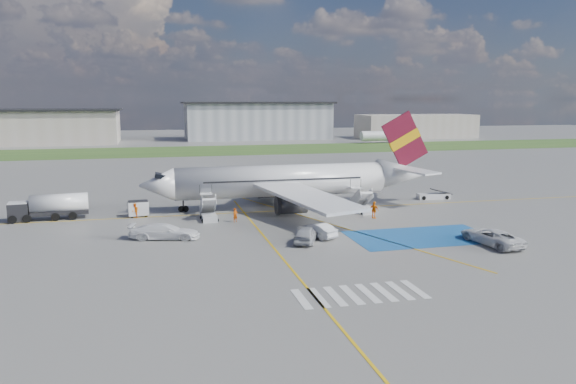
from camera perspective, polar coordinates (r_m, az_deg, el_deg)
name	(u,v)px	position (r m, az deg, el deg)	size (l,w,h in m)	color
ground	(312,233)	(56.85, 2.48, -4.21)	(400.00, 400.00, 0.00)	#60605E
grass_strip	(211,150)	(149.43, -7.79, 4.20)	(400.00, 30.00, 0.01)	#2D4C1E
taxiway_line_main	(285,211)	(68.18, -0.34, -1.90)	(120.00, 0.20, 0.01)	gold
taxiway_line_cross	(288,265)	(46.27, -0.02, -7.39)	(0.20, 60.00, 0.01)	gold
taxiway_line_diag	(285,211)	(68.18, -0.34, -1.90)	(0.20, 60.00, 0.01)	gold
staging_box	(421,237)	(56.87, 13.38, -4.45)	(14.00, 8.00, 0.01)	#185090
crosswalk	(360,294)	(39.93, 7.30, -10.24)	(9.00, 4.00, 0.01)	silver
terminal_west	(14,127)	(187.41, -26.08, 5.91)	(60.00, 22.00, 10.00)	#A1978A
terminal_centre	(258,121)	(191.49, -3.11, 7.20)	(48.00, 18.00, 12.00)	gray
terminal_east	(416,126)	(202.61, 12.85, 6.54)	(40.00, 16.00, 8.00)	#A1978A
airliner	(293,180)	(69.87, 0.47, 1.20)	(36.81, 32.95, 11.92)	silver
airstairs_fwd	(209,215)	(63.32, -8.04, -2.30)	(1.90, 5.20, 3.60)	silver
airstairs_aft	(364,207)	(67.64, 7.75, -1.55)	(1.90, 5.20, 3.60)	silver
fuel_tanker	(50,209)	(68.46, -23.05, -1.60)	(8.53, 3.15, 2.85)	black
gpu_cart	(138,209)	(66.87, -14.97, -1.72)	(2.40, 1.70, 1.87)	silver
belt_loader	(434,196)	(78.69, 14.59, -0.42)	(4.79, 2.13, 1.40)	silver
car_silver_a	(306,234)	(53.09, 1.85, -4.32)	(1.84, 4.58, 1.56)	#A6A8AD
car_silver_b	(317,230)	(55.11, 2.97, -3.89)	(1.51, 4.33, 1.43)	#B9BBC0
van_white_a	(492,234)	(55.66, 19.98, -4.02)	(2.45, 5.31, 1.99)	silver
van_white_b	(164,229)	(55.61, -12.44, -3.69)	(2.06, 5.06, 1.98)	white
crew_fwd	(235,215)	(61.99, -5.38, -2.35)	(0.57, 0.38, 1.57)	#E5570C
crew_nose	(135,211)	(66.17, -15.27, -1.83)	(0.83, 0.65, 1.71)	orange
crew_aft	(374,210)	(64.27, 8.75, -1.82)	(1.15, 0.48, 1.96)	orange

